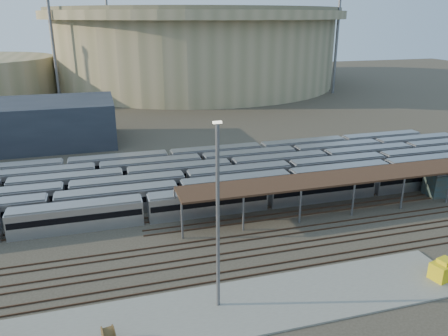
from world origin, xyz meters
The scene contains 13 objects.
ground centered at (0.00, 0.00, 0.00)m, with size 420.00×420.00×0.00m, color #383026.
apron centered at (-5.00, -15.00, 0.10)m, with size 50.00×9.00×0.20m, color gray.
subway_trains centered at (-0.70, 18.50, 1.80)m, with size 125.03×23.90×3.60m.
inspection_shed centered at (22.00, 4.00, 4.98)m, with size 60.30×6.00×5.30m.
empty_tracks centered at (0.00, -5.00, 0.09)m, with size 170.00×9.62×0.18m.
stadium centered at (25.00, 140.00, 16.47)m, with size 124.00×124.00×32.50m.
service_building centered at (-35.00, 55.00, 5.00)m, with size 42.00×20.00×10.00m, color #1E232D.
floodlight_0 centered at (-30.00, 110.00, 20.65)m, with size 4.00×1.00×38.40m.
floodlight_2 centered at (70.00, 100.00, 20.65)m, with size 4.00×1.00×38.40m.
floodlight_3 centered at (-10.00, 160.00, 20.65)m, with size 4.00×1.00×38.40m.
cable_reel_east centered at (-18.24, -16.66, 1.07)m, with size 1.74×1.74×0.97m, color brown.
yard_light_pole centered at (-7.26, -14.05, 9.92)m, with size 0.81×0.36×19.27m.
yellow_equipment centered at (18.50, -16.40, 1.15)m, with size 3.05×1.91×1.91m, color gold.
Camera 1 is at (-17.15, -50.41, 28.27)m, focal length 35.00 mm.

